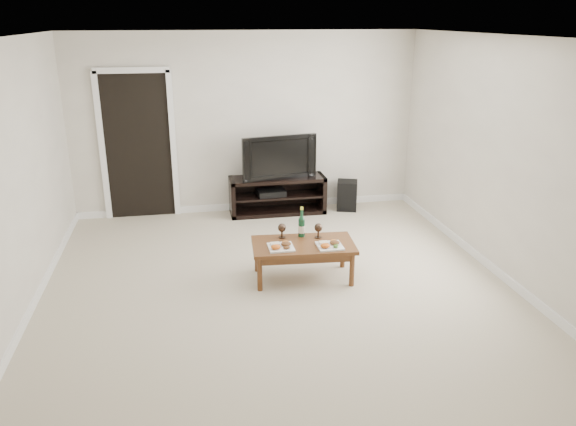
{
  "coord_description": "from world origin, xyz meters",
  "views": [
    {
      "loc": [
        -0.9,
        -5.32,
        2.78
      ],
      "look_at": [
        0.19,
        0.49,
        0.7
      ],
      "focal_mm": 35.0,
      "sensor_mm": 36.0,
      "label": 1
    }
  ],
  "objects_px": {
    "subwoofer": "(347,195)",
    "television": "(277,156)",
    "media_console": "(278,195)",
    "coffee_table": "(303,261)"
  },
  "relations": [
    {
      "from": "media_console",
      "to": "coffee_table",
      "type": "xyz_separation_m",
      "value": [
        -0.09,
        -2.24,
        -0.07
      ]
    },
    {
      "from": "subwoofer",
      "to": "coffee_table",
      "type": "relative_size",
      "value": 0.39
    },
    {
      "from": "television",
      "to": "subwoofer",
      "type": "distance_m",
      "value": 1.24
    },
    {
      "from": "subwoofer",
      "to": "television",
      "type": "bearing_deg",
      "value": -164.36
    },
    {
      "from": "subwoofer",
      "to": "coffee_table",
      "type": "distance_m",
      "value": 2.49
    },
    {
      "from": "media_console",
      "to": "television",
      "type": "height_order",
      "value": "television"
    },
    {
      "from": "media_console",
      "to": "subwoofer",
      "type": "distance_m",
      "value": 1.06
    },
    {
      "from": "television",
      "to": "subwoofer",
      "type": "xyz_separation_m",
      "value": [
        1.06,
        -0.03,
        -0.65
      ]
    },
    {
      "from": "coffee_table",
      "to": "media_console",
      "type": "bearing_deg",
      "value": 87.67
    },
    {
      "from": "media_console",
      "to": "television",
      "type": "distance_m",
      "value": 0.59
    }
  ]
}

